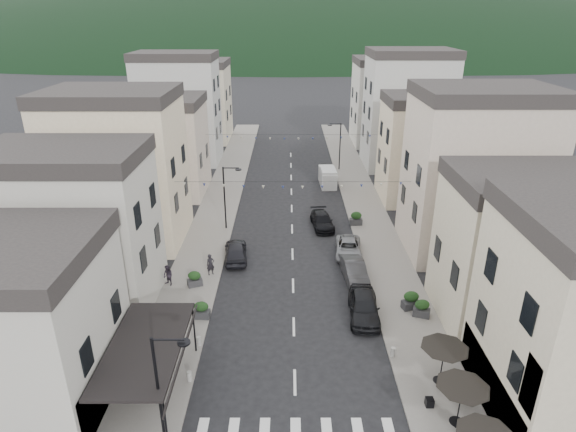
# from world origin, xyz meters

# --- Properties ---
(sidewalk_left) EXTENTS (4.00, 76.00, 0.12)m
(sidewalk_left) POSITION_xyz_m (-7.50, 32.00, 0.06)
(sidewalk_left) COLOR slate
(sidewalk_left) RESTS_ON ground
(sidewalk_right) EXTENTS (4.00, 76.00, 0.12)m
(sidewalk_right) POSITION_xyz_m (7.50, 32.00, 0.06)
(sidewalk_right) COLOR slate
(sidewalk_right) RESTS_ON ground
(hill_backdrop) EXTENTS (640.00, 360.00, 70.00)m
(hill_backdrop) POSITION_xyz_m (0.00, 300.00, 0.00)
(hill_backdrop) COLOR black
(hill_backdrop) RESTS_ON ground
(boutique_awning) EXTENTS (3.77, 7.50, 3.28)m
(boutique_awning) POSITION_xyz_m (-7.25, 5.00, 3.11)
(boutique_awning) COLOR black
(boutique_awning) RESTS_ON ground
(buildings_row_left) EXTENTS (10.20, 54.16, 14.00)m
(buildings_row_left) POSITION_xyz_m (-14.50, 37.75, 6.12)
(buildings_row_left) COLOR beige
(buildings_row_left) RESTS_ON ground
(buildings_row_right) EXTENTS (10.20, 54.16, 14.50)m
(buildings_row_right) POSITION_xyz_m (14.50, 36.59, 6.32)
(buildings_row_right) COLOR #BEB397
(buildings_row_right) RESTS_ON ground
(cafe_terrace) EXTENTS (2.50, 8.10, 2.53)m
(cafe_terrace) POSITION_xyz_m (7.70, 2.80, 2.36)
(cafe_terrace) COLOR black
(cafe_terrace) RESTS_ON ground
(streetlamp_left_near) EXTENTS (1.70, 0.56, 6.00)m
(streetlamp_left_near) POSITION_xyz_m (-5.82, 2.00, 3.70)
(streetlamp_left_near) COLOR black
(streetlamp_left_near) RESTS_ON ground
(streetlamp_left_far) EXTENTS (1.70, 0.56, 6.00)m
(streetlamp_left_far) POSITION_xyz_m (-5.82, 26.00, 3.70)
(streetlamp_left_far) COLOR black
(streetlamp_left_far) RESTS_ON ground
(streetlamp_right_far) EXTENTS (1.70, 0.56, 6.00)m
(streetlamp_right_far) POSITION_xyz_m (5.82, 44.00, 3.70)
(streetlamp_right_far) COLOR black
(streetlamp_right_far) RESTS_ON ground
(bollards) EXTENTS (11.66, 10.26, 0.60)m
(bollards) POSITION_xyz_m (0.00, 5.50, 0.42)
(bollards) COLOR gray
(bollards) RESTS_ON ground
(bunting_near) EXTENTS (19.00, 0.28, 0.62)m
(bunting_near) POSITION_xyz_m (0.00, 22.00, 5.65)
(bunting_near) COLOR black
(bunting_near) RESTS_ON ground
(bunting_far) EXTENTS (19.00, 0.28, 0.62)m
(bunting_far) POSITION_xyz_m (0.00, 38.00, 5.65)
(bunting_far) COLOR black
(bunting_far) RESTS_ON ground
(parked_car_a) EXTENTS (2.19, 4.84, 1.61)m
(parked_car_a) POSITION_xyz_m (4.60, 12.12, 0.81)
(parked_car_a) COLOR black
(parked_car_a) RESTS_ON ground
(parked_car_b) EXTENTS (1.88, 4.45, 1.43)m
(parked_car_b) POSITION_xyz_m (4.60, 16.94, 0.71)
(parked_car_b) COLOR #303032
(parked_car_b) RESTS_ON ground
(parked_car_c) EXTENTS (2.45, 4.64, 1.25)m
(parked_car_c) POSITION_xyz_m (4.60, 20.88, 0.62)
(parked_car_c) COLOR gray
(parked_car_c) RESTS_ON ground
(parked_car_d) EXTENTS (2.32, 4.60, 1.28)m
(parked_car_d) POSITION_xyz_m (2.80, 26.42, 0.64)
(parked_car_d) COLOR black
(parked_car_d) RESTS_ON ground
(parked_car_e) EXTENTS (2.22, 4.56, 1.50)m
(parked_car_e) POSITION_xyz_m (-4.60, 20.10, 0.75)
(parked_car_e) COLOR black
(parked_car_e) RESTS_ON ground
(delivery_van) EXTENTS (1.88, 4.36, 2.06)m
(delivery_van) POSITION_xyz_m (4.20, 38.32, 1.01)
(delivery_van) COLOR silver
(delivery_van) RESTS_ON ground
(pedestrian_a) EXTENTS (0.73, 0.63, 1.68)m
(pedestrian_a) POSITION_xyz_m (-6.23, 17.45, 0.96)
(pedestrian_a) COLOR black
(pedestrian_a) RESTS_ON sidewalk_left
(pedestrian_b) EXTENTS (0.97, 0.92, 1.57)m
(pedestrian_b) POSITION_xyz_m (-9.09, 15.91, 0.91)
(pedestrian_b) COLOR #28212C
(pedestrian_b) RESTS_ON sidewalk_left
(planter_la) EXTENTS (1.10, 0.66, 1.19)m
(planter_la) POSITION_xyz_m (-6.00, 11.83, 0.70)
(planter_la) COLOR #2D2D30
(planter_la) RESTS_ON sidewalk_left
(planter_lb) EXTENTS (1.19, 0.93, 1.18)m
(planter_lb) POSITION_xyz_m (-7.16, 15.81, 0.69)
(planter_lb) COLOR #2F2F32
(planter_lb) RESTS_ON sidewalk_left
(planter_ra) EXTENTS (1.28, 0.95, 1.29)m
(planter_ra) POSITION_xyz_m (7.87, 12.92, 0.74)
(planter_ra) COLOR #2C2C2F
(planter_ra) RESTS_ON sidewalk_right
(planter_rb) EXTENTS (1.23, 0.93, 1.22)m
(planter_rb) POSITION_xyz_m (8.38, 12.03, 0.71)
(planter_rb) COLOR #2E2E31
(planter_rb) RESTS_ON sidewalk_right
(planter_rc) EXTENTS (1.16, 0.67, 1.27)m
(planter_rc) POSITION_xyz_m (6.00, 26.78, 0.74)
(planter_rc) COLOR #333335
(planter_rc) RESTS_ON sidewalk_right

